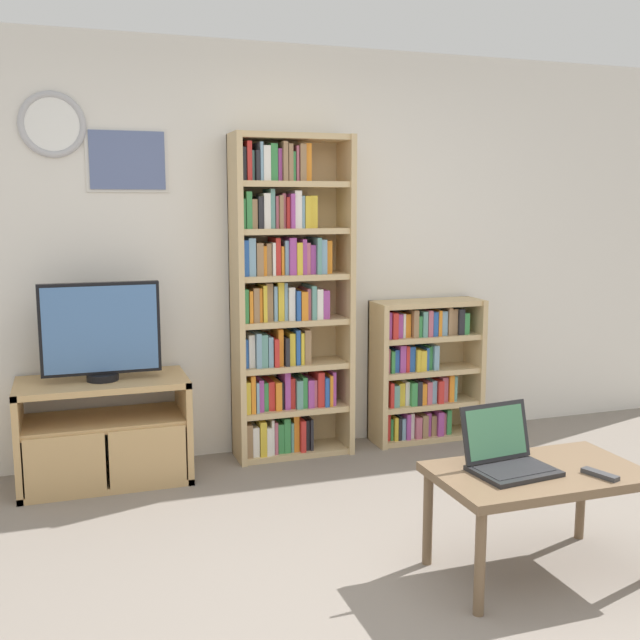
{
  "coord_description": "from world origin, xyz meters",
  "views": [
    {
      "loc": [
        -1.24,
        -2.36,
        1.61
      ],
      "look_at": [
        -0.01,
        1.26,
        1.02
      ],
      "focal_mm": 42.0,
      "sensor_mm": 36.0,
      "label": 1
    }
  ],
  "objects_px": {
    "tv_stand": "(104,431)",
    "bookshelf_tall": "(285,301)",
    "laptop": "(506,454)",
    "remote_near_laptop": "(600,474)",
    "coffee_table": "(538,482)",
    "television": "(101,332)",
    "bookshelf_short": "(421,370)"
  },
  "relations": [
    {
      "from": "coffee_table",
      "to": "bookshelf_short",
      "type": "bearing_deg",
      "value": 78.92
    },
    {
      "from": "tv_stand",
      "to": "bookshelf_tall",
      "type": "bearing_deg",
      "value": 7.08
    },
    {
      "from": "coffee_table",
      "to": "laptop",
      "type": "bearing_deg",
      "value": 157.71
    },
    {
      "from": "tv_stand",
      "to": "remote_near_laptop",
      "type": "height_order",
      "value": "tv_stand"
    },
    {
      "from": "television",
      "to": "bookshelf_tall",
      "type": "height_order",
      "value": "bookshelf_tall"
    },
    {
      "from": "television",
      "to": "bookshelf_short",
      "type": "distance_m",
      "value": 2.14
    },
    {
      "from": "tv_stand",
      "to": "television",
      "type": "bearing_deg",
      "value": -36.85
    },
    {
      "from": "television",
      "to": "remote_near_laptop",
      "type": "xyz_separation_m",
      "value": [
        1.93,
        -1.89,
        -0.41
      ]
    },
    {
      "from": "remote_near_laptop",
      "to": "bookshelf_short",
      "type": "bearing_deg",
      "value": 66.96
    },
    {
      "from": "television",
      "to": "remote_near_laptop",
      "type": "height_order",
      "value": "television"
    },
    {
      "from": "bookshelf_tall",
      "to": "laptop",
      "type": "height_order",
      "value": "bookshelf_tall"
    },
    {
      "from": "tv_stand",
      "to": "television",
      "type": "distance_m",
      "value": 0.59
    },
    {
      "from": "television",
      "to": "coffee_table",
      "type": "xyz_separation_m",
      "value": [
        1.73,
        -1.74,
        -0.48
      ]
    },
    {
      "from": "tv_stand",
      "to": "coffee_table",
      "type": "relative_size",
      "value": 1.06
    },
    {
      "from": "television",
      "to": "remote_near_laptop",
      "type": "relative_size",
      "value": 4.01
    },
    {
      "from": "bookshelf_tall",
      "to": "laptop",
      "type": "distance_m",
      "value": 1.94
    },
    {
      "from": "laptop",
      "to": "bookshelf_tall",
      "type": "bearing_deg",
      "value": 97.96
    },
    {
      "from": "television",
      "to": "bookshelf_short",
      "type": "height_order",
      "value": "television"
    },
    {
      "from": "television",
      "to": "coffee_table",
      "type": "relative_size",
      "value": 0.73
    },
    {
      "from": "television",
      "to": "bookshelf_short",
      "type": "relative_size",
      "value": 0.69
    },
    {
      "from": "laptop",
      "to": "tv_stand",
      "type": "bearing_deg",
      "value": 127.24
    },
    {
      "from": "bookshelf_tall",
      "to": "coffee_table",
      "type": "xyz_separation_m",
      "value": [
        0.6,
        -1.88,
        -0.58
      ]
    },
    {
      "from": "bookshelf_short",
      "to": "laptop",
      "type": "bearing_deg",
      "value": -105.23
    },
    {
      "from": "remote_near_laptop",
      "to": "coffee_table",
      "type": "bearing_deg",
      "value": 124.19
    },
    {
      "from": "bookshelf_tall",
      "to": "bookshelf_short",
      "type": "bearing_deg",
      "value": 0.46
    },
    {
      "from": "television",
      "to": "remote_near_laptop",
      "type": "distance_m",
      "value": 2.73
    },
    {
      "from": "tv_stand",
      "to": "coffee_table",
      "type": "bearing_deg",
      "value": -45.09
    },
    {
      "from": "bookshelf_tall",
      "to": "remote_near_laptop",
      "type": "relative_size",
      "value": 12.27
    },
    {
      "from": "tv_stand",
      "to": "coffee_table",
      "type": "height_order",
      "value": "tv_stand"
    },
    {
      "from": "bookshelf_tall",
      "to": "remote_near_laptop",
      "type": "distance_m",
      "value": 2.24
    },
    {
      "from": "laptop",
      "to": "remote_near_laptop",
      "type": "relative_size",
      "value": 2.25
    },
    {
      "from": "laptop",
      "to": "remote_near_laptop",
      "type": "bearing_deg",
      "value": -38.43
    }
  ]
}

